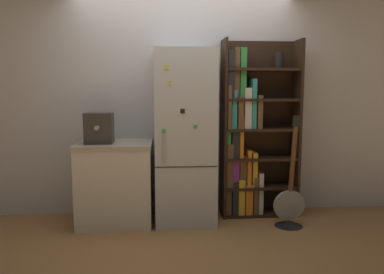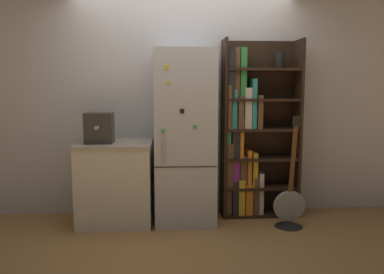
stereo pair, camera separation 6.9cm
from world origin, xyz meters
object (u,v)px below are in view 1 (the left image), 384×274
object	(u,v)px
guitar	(289,210)
refrigerator	(185,137)
bookshelf	(249,137)
espresso_machine	(99,128)

from	to	relation	value
guitar	refrigerator	bearing A→B (deg)	165.71
bookshelf	guitar	size ratio (longest dim) A/B	1.68
refrigerator	espresso_machine	distance (m)	0.92
bookshelf	refrigerator	bearing A→B (deg)	-167.46
refrigerator	guitar	world-z (taller)	refrigerator
refrigerator	bookshelf	xyz separation A→B (m)	(0.75, 0.17, -0.02)
espresso_machine	guitar	xyz separation A→B (m)	(2.01, -0.21, -0.88)
espresso_machine	guitar	size ratio (longest dim) A/B	0.27
refrigerator	guitar	distance (m)	1.37
bookshelf	guitar	distance (m)	0.93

